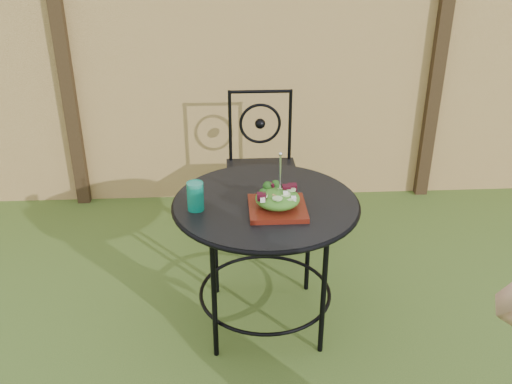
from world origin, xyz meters
TOP-DOWN VIEW (x-y plane):
  - fence at (-0.00, 2.19)m, footprint 8.00×0.12m
  - patio_table at (-0.02, 0.68)m, footprint 0.92×0.92m
  - patio_chair at (0.02, 1.65)m, footprint 0.46×0.46m
  - salad_plate at (0.02, 0.58)m, footprint 0.27×0.27m
  - salad at (0.02, 0.58)m, footprint 0.21×0.21m
  - fork at (0.03, 0.58)m, footprint 0.01×0.01m
  - drinking_glass at (-0.36, 0.61)m, footprint 0.08×0.08m

SIDE VIEW (x-z plane):
  - patio_chair at x=0.02m, z-range 0.03..0.98m
  - patio_table at x=-0.02m, z-range 0.22..0.95m
  - salad_plate at x=0.02m, z-range 0.72..0.75m
  - salad at x=0.02m, z-range 0.75..0.83m
  - drinking_glass at x=-0.36m, z-range 0.72..0.86m
  - fork at x=0.03m, z-range 0.83..1.01m
  - fence at x=0.00m, z-range 0.00..1.90m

